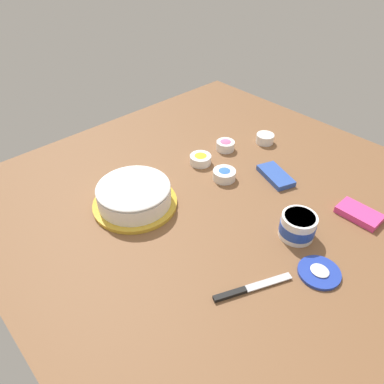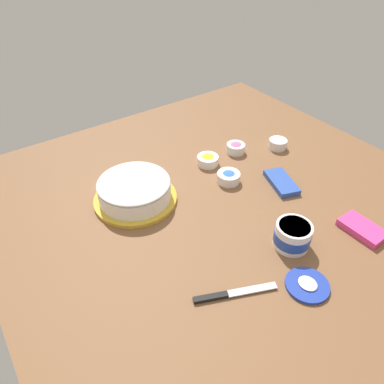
{
  "view_description": "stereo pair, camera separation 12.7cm",
  "coord_description": "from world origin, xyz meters",
  "px_view_note": "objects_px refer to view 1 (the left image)",
  "views": [
    {
      "loc": [
        0.66,
        -0.76,
        0.83
      ],
      "look_at": [
        -0.06,
        -0.09,
        0.04
      ],
      "focal_mm": 33.64,
      "sensor_mm": 36.0,
      "label": 1
    },
    {
      "loc": [
        0.74,
        -0.66,
        0.83
      ],
      "look_at": [
        -0.06,
        -0.09,
        0.04
      ],
      "focal_mm": 33.64,
      "sensor_mm": 36.0,
      "label": 2
    }
  ],
  "objects_px": {
    "frosting_tub": "(298,226)",
    "sprinkle_bowl_blue": "(224,174)",
    "candy_box_upper": "(276,176)",
    "sprinkle_bowl_green": "(265,138)",
    "spreading_knife": "(246,289)",
    "frosted_cake": "(134,195)",
    "frosting_tub_lid": "(319,272)",
    "sprinkle_bowl_yellow": "(201,159)",
    "candy_box_lower": "(359,214)",
    "sprinkle_bowl_pink": "(225,145)"
  },
  "relations": [
    {
      "from": "frosting_tub",
      "to": "sprinkle_bowl_green",
      "type": "distance_m",
      "value": 0.57
    },
    {
      "from": "sprinkle_bowl_green",
      "to": "sprinkle_bowl_yellow",
      "type": "height_order",
      "value": "same"
    },
    {
      "from": "frosted_cake",
      "to": "candy_box_upper",
      "type": "distance_m",
      "value": 0.55
    },
    {
      "from": "spreading_knife",
      "to": "sprinkle_bowl_blue",
      "type": "xyz_separation_m",
      "value": [
        -0.39,
        0.33,
        0.02
      ]
    },
    {
      "from": "sprinkle_bowl_green",
      "to": "frosting_tub",
      "type": "bearing_deg",
      "value": -41.75
    },
    {
      "from": "frosting_tub_lid",
      "to": "sprinkle_bowl_blue",
      "type": "bearing_deg",
      "value": 165.23
    },
    {
      "from": "sprinkle_bowl_yellow",
      "to": "sprinkle_bowl_pink",
      "type": "height_order",
      "value": "sprinkle_bowl_pink"
    },
    {
      "from": "candy_box_upper",
      "to": "sprinkle_bowl_green",
      "type": "bearing_deg",
      "value": 156.73
    },
    {
      "from": "sprinkle_bowl_blue",
      "to": "candy_box_lower",
      "type": "relative_size",
      "value": 0.62
    },
    {
      "from": "frosting_tub",
      "to": "candy_box_upper",
      "type": "height_order",
      "value": "frosting_tub"
    },
    {
      "from": "frosting_tub_lid",
      "to": "candy_box_upper",
      "type": "xyz_separation_m",
      "value": [
        -0.37,
        0.28,
        0.0
      ]
    },
    {
      "from": "sprinkle_bowl_green",
      "to": "sprinkle_bowl_pink",
      "type": "height_order",
      "value": "sprinkle_bowl_pink"
    },
    {
      "from": "spreading_knife",
      "to": "sprinkle_bowl_blue",
      "type": "bearing_deg",
      "value": 139.98
    },
    {
      "from": "frosted_cake",
      "to": "sprinkle_bowl_pink",
      "type": "xyz_separation_m",
      "value": [
        -0.03,
        0.5,
        -0.02
      ]
    },
    {
      "from": "candy_box_upper",
      "to": "spreading_knife",
      "type": "bearing_deg",
      "value": -41.98
    },
    {
      "from": "frosting_tub_lid",
      "to": "candy_box_upper",
      "type": "relative_size",
      "value": 0.78
    },
    {
      "from": "sprinkle_bowl_blue",
      "to": "sprinkle_bowl_pink",
      "type": "bearing_deg",
      "value": 131.88
    },
    {
      "from": "sprinkle_bowl_green",
      "to": "sprinkle_bowl_blue",
      "type": "relative_size",
      "value": 0.88
    },
    {
      "from": "frosting_tub",
      "to": "sprinkle_bowl_blue",
      "type": "xyz_separation_m",
      "value": [
        -0.36,
        0.05,
        -0.02
      ]
    },
    {
      "from": "sprinkle_bowl_blue",
      "to": "candy_box_upper",
      "type": "bearing_deg",
      "value": 48.84
    },
    {
      "from": "sprinkle_bowl_yellow",
      "to": "candy_box_upper",
      "type": "xyz_separation_m",
      "value": [
        0.27,
        0.14,
        -0.01
      ]
    },
    {
      "from": "spreading_knife",
      "to": "frosting_tub",
      "type": "bearing_deg",
      "value": 96.25
    },
    {
      "from": "frosting_tub",
      "to": "sprinkle_bowl_green",
      "type": "bearing_deg",
      "value": 138.25
    },
    {
      "from": "frosting_tub",
      "to": "candy_box_lower",
      "type": "height_order",
      "value": "frosting_tub"
    },
    {
      "from": "frosted_cake",
      "to": "candy_box_lower",
      "type": "relative_size",
      "value": 2.1
    },
    {
      "from": "frosting_tub",
      "to": "sprinkle_bowl_yellow",
      "type": "xyz_separation_m",
      "value": [
        -0.5,
        0.06,
        -0.02
      ]
    },
    {
      "from": "frosting_tub",
      "to": "candy_box_lower",
      "type": "bearing_deg",
      "value": 67.89
    },
    {
      "from": "sprinkle_bowl_yellow",
      "to": "candy_box_lower",
      "type": "bearing_deg",
      "value": 16.16
    },
    {
      "from": "candy_box_lower",
      "to": "frosted_cake",
      "type": "bearing_deg",
      "value": -137.62
    },
    {
      "from": "frosting_tub_lid",
      "to": "sprinkle_bowl_yellow",
      "type": "bearing_deg",
      "value": 167.74
    },
    {
      "from": "frosting_tub",
      "to": "spreading_knife",
      "type": "bearing_deg",
      "value": -83.75
    },
    {
      "from": "sprinkle_bowl_pink",
      "to": "candy_box_lower",
      "type": "relative_size",
      "value": 0.55
    },
    {
      "from": "frosted_cake",
      "to": "sprinkle_bowl_yellow",
      "type": "relative_size",
      "value": 3.41
    },
    {
      "from": "spreading_knife",
      "to": "candy_box_lower",
      "type": "relative_size",
      "value": 1.59
    },
    {
      "from": "frosting_tub_lid",
      "to": "spreading_knife",
      "type": "bearing_deg",
      "value": -117.69
    },
    {
      "from": "frosting_tub_lid",
      "to": "sprinkle_bowl_blue",
      "type": "distance_m",
      "value": 0.52
    },
    {
      "from": "sprinkle_bowl_green",
      "to": "candy_box_upper",
      "type": "relative_size",
      "value": 0.5
    },
    {
      "from": "spreading_knife",
      "to": "frosting_tub_lid",
      "type": "bearing_deg",
      "value": 62.31
    },
    {
      "from": "sprinkle_bowl_pink",
      "to": "sprinkle_bowl_blue",
      "type": "xyz_separation_m",
      "value": [
        0.14,
        -0.16,
        -0.0
      ]
    },
    {
      "from": "sprinkle_bowl_yellow",
      "to": "candy_box_upper",
      "type": "bearing_deg",
      "value": 27.92
    },
    {
      "from": "frosting_tub_lid",
      "to": "sprinkle_bowl_green",
      "type": "xyz_separation_m",
      "value": [
        -0.56,
        0.46,
        0.02
      ]
    },
    {
      "from": "sprinkle_bowl_yellow",
      "to": "candy_box_lower",
      "type": "relative_size",
      "value": 0.62
    },
    {
      "from": "spreading_knife",
      "to": "sprinkle_bowl_yellow",
      "type": "xyz_separation_m",
      "value": [
        -0.53,
        0.34,
        0.01
      ]
    },
    {
      "from": "frosted_cake",
      "to": "sprinkle_bowl_green",
      "type": "height_order",
      "value": "frosted_cake"
    },
    {
      "from": "spreading_knife",
      "to": "frosted_cake",
      "type": "bearing_deg",
      "value": -178.74
    },
    {
      "from": "sprinkle_bowl_yellow",
      "to": "candy_box_lower",
      "type": "distance_m",
      "value": 0.62
    },
    {
      "from": "frosted_cake",
      "to": "candy_box_lower",
      "type": "height_order",
      "value": "frosted_cake"
    },
    {
      "from": "frosting_tub",
      "to": "candy_box_upper",
      "type": "xyz_separation_m",
      "value": [
        -0.23,
        0.2,
        -0.03
      ]
    },
    {
      "from": "frosted_cake",
      "to": "sprinkle_bowl_pink",
      "type": "height_order",
      "value": "frosted_cake"
    },
    {
      "from": "frosted_cake",
      "to": "sprinkle_bowl_yellow",
      "type": "xyz_separation_m",
      "value": [
        -0.03,
        0.35,
        -0.02
      ]
    }
  ]
}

